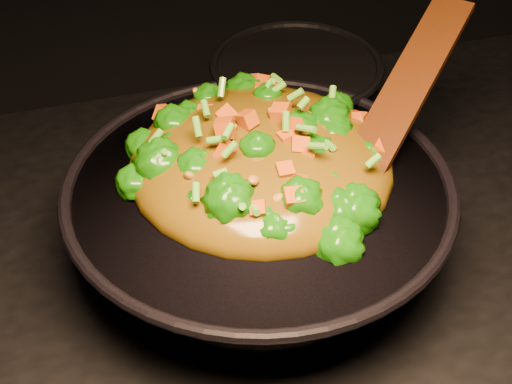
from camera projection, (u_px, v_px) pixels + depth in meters
name	position (u px, v px, depth m)	size (l,w,h in m)	color
wok	(259.00, 226.00, 0.77)	(0.36, 0.36, 0.10)	black
stir_fry	(261.00, 132.00, 0.73)	(0.26, 0.26, 0.09)	#165A06
spatula	(398.00, 104.00, 0.76)	(0.28, 0.04, 0.01)	#361208
back_pot	(295.00, 101.00, 0.93)	(0.19, 0.19, 0.11)	black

